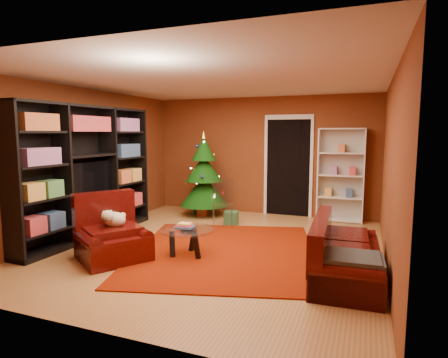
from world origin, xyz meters
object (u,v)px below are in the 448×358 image
at_px(coffee_table, 187,242).
at_px(white_bookshelf, 341,175).
at_px(christmas_tree, 204,175).
at_px(acrylic_chair, 223,206).
at_px(gift_box_red, 202,211).
at_px(sofa, 347,248).
at_px(gift_box_teal, 200,207).
at_px(rug, 225,251).
at_px(dog, 115,220).
at_px(gift_box_green, 231,218).
at_px(armchair, 113,233).
at_px(media_unit, 87,173).

bearing_deg(coffee_table, white_bookshelf, 58.32).
relative_size(christmas_tree, acrylic_chair, 2.24).
height_order(gift_box_red, coffee_table, coffee_table).
relative_size(sofa, coffee_table, 2.20).
bearing_deg(gift_box_teal, christmas_tree, -46.68).
xyz_separation_m(rug, christmas_tree, (-1.36, 2.24, 0.90)).
height_order(gift_box_teal, dog, dog).
relative_size(gift_box_green, armchair, 0.27).
bearing_deg(white_bookshelf, media_unit, -145.34).
xyz_separation_m(rug, acrylic_chair, (-0.60, 1.43, 0.41)).
bearing_deg(gift_box_red, white_bookshelf, 11.08).
bearing_deg(gift_box_teal, armchair, -86.66).
xyz_separation_m(dog, coffee_table, (0.94, 0.44, -0.36)).
bearing_deg(dog, christmas_tree, 32.96).
height_order(rug, dog, dog).
height_order(white_bookshelf, armchair, white_bookshelf).
height_order(media_unit, sofa, media_unit).
distance_m(gift_box_teal, gift_box_green, 1.34).
height_order(dog, sofa, sofa).
relative_size(gift_box_teal, gift_box_green, 1.01).
distance_m(media_unit, gift_box_red, 2.74).
height_order(armchair, acrylic_chair, acrylic_chair).
height_order(gift_box_teal, coffee_table, coffee_table).
height_order(media_unit, white_bookshelf, media_unit).
xyz_separation_m(christmas_tree, coffee_table, (0.90, -2.62, -0.70)).
height_order(rug, white_bookshelf, white_bookshelf).
relative_size(gift_box_green, gift_box_red, 1.29).
height_order(gift_box_teal, sofa, sofa).
distance_m(media_unit, gift_box_green, 2.85).
distance_m(gift_box_red, dog, 3.04).
bearing_deg(armchair, dog, 45.00).
height_order(rug, sofa, sofa).
relative_size(rug, sofa, 1.79).
distance_m(gift_box_teal, sofa, 4.43).
height_order(christmas_tree, gift_box_teal, christmas_tree).
bearing_deg(dog, acrylic_chair, 14.25).
bearing_deg(dog, coffee_table, -31.30).
bearing_deg(coffee_table, dog, -154.96).
xyz_separation_m(white_bookshelf, dog, (-2.87, -3.56, -0.38)).
distance_m(media_unit, acrylic_chair, 2.54).
relative_size(white_bookshelf, dog, 4.90).
bearing_deg(acrylic_chair, media_unit, -161.65).
xyz_separation_m(christmas_tree, gift_box_teal, (-0.22, 0.23, -0.77)).
distance_m(gift_box_teal, acrylic_chair, 1.46).
xyz_separation_m(rug, dog, (-1.39, -0.82, 0.56)).
height_order(gift_box_green, armchair, armchair).
distance_m(rug, gift_box_red, 2.58).
bearing_deg(media_unit, coffee_table, -6.64).
height_order(armchair, coffee_table, armchair).
distance_m(christmas_tree, armchair, 3.18).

